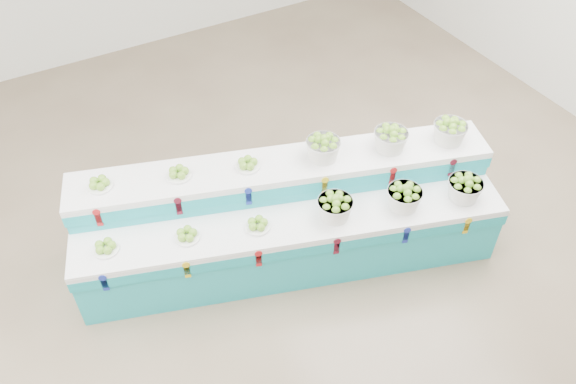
{
  "coord_description": "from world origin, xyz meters",
  "views": [
    {
      "loc": [
        -1.46,
        -3.26,
        4.74
      ],
      "look_at": [
        0.5,
        0.21,
        0.87
      ],
      "focal_mm": 36.68,
      "sensor_mm": 36.0,
      "label": 1
    }
  ],
  "objects_px": {
    "display_stand": "(288,218)",
    "plate_upper_mid": "(179,172)",
    "basket_lower_left": "(335,207)",
    "basket_upper_right": "(450,131)"
  },
  "relations": [
    {
      "from": "display_stand",
      "to": "basket_lower_left",
      "type": "bearing_deg",
      "value": -32.93
    },
    {
      "from": "basket_lower_left",
      "to": "display_stand",
      "type": "bearing_deg",
      "value": 129.08
    },
    {
      "from": "plate_upper_mid",
      "to": "basket_lower_left",
      "type": "bearing_deg",
      "value": -38.28
    },
    {
      "from": "display_stand",
      "to": "basket_lower_left",
      "type": "distance_m",
      "value": 0.58
    },
    {
      "from": "display_stand",
      "to": "plate_upper_mid",
      "type": "xyz_separation_m",
      "value": [
        -0.86,
        0.55,
        0.56
      ]
    },
    {
      "from": "basket_upper_right",
      "to": "plate_upper_mid",
      "type": "bearing_deg",
      "value": 162.01
    },
    {
      "from": "basket_lower_left",
      "to": "basket_upper_right",
      "type": "xyz_separation_m",
      "value": [
        1.38,
        0.09,
        0.3
      ]
    },
    {
      "from": "display_stand",
      "to": "plate_upper_mid",
      "type": "relative_size",
      "value": 17.22
    },
    {
      "from": "basket_lower_left",
      "to": "plate_upper_mid",
      "type": "xyz_separation_m",
      "value": [
        -1.16,
        0.91,
        0.23
      ]
    },
    {
      "from": "display_stand",
      "to": "basket_lower_left",
      "type": "relative_size",
      "value": 12.3
    }
  ]
}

